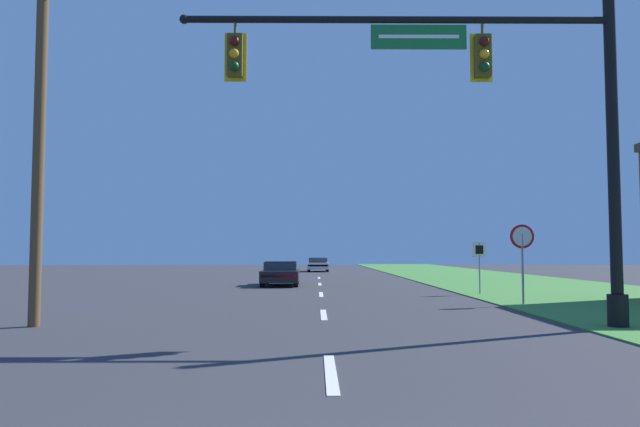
{
  "coord_description": "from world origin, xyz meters",
  "views": [
    {
      "loc": [
        -0.21,
        -2.67,
        1.65
      ],
      "look_at": [
        0.0,
        28.49,
        3.61
      ],
      "focal_mm": 35.0,
      "sensor_mm": 36.0,
      "label": 1
    }
  ],
  "objects_px": {
    "car_ahead": "(281,273)",
    "stop_sign": "(522,246)",
    "utility_pole_near": "(39,129)",
    "signal_mast": "(504,114)",
    "far_car": "(318,265)",
    "route_sign_post": "(479,256)"
  },
  "relations": [
    {
      "from": "stop_sign",
      "to": "route_sign_post",
      "type": "height_order",
      "value": "stop_sign"
    },
    {
      "from": "utility_pole_near",
      "to": "route_sign_post",
      "type": "bearing_deg",
      "value": 39.61
    },
    {
      "from": "stop_sign",
      "to": "car_ahead",
      "type": "bearing_deg",
      "value": 125.11
    },
    {
      "from": "stop_sign",
      "to": "signal_mast",
      "type": "bearing_deg",
      "value": -111.35
    },
    {
      "from": "utility_pole_near",
      "to": "stop_sign",
      "type": "bearing_deg",
      "value": 23.45
    },
    {
      "from": "far_car",
      "to": "stop_sign",
      "type": "height_order",
      "value": "stop_sign"
    },
    {
      "from": "signal_mast",
      "to": "stop_sign",
      "type": "xyz_separation_m",
      "value": [
        2.34,
        5.99,
        -2.86
      ]
    },
    {
      "from": "stop_sign",
      "to": "utility_pole_near",
      "type": "bearing_deg",
      "value": -156.55
    },
    {
      "from": "far_car",
      "to": "car_ahead",
      "type": "bearing_deg",
      "value": -94.8
    },
    {
      "from": "car_ahead",
      "to": "far_car",
      "type": "relative_size",
      "value": 1.0
    },
    {
      "from": "car_ahead",
      "to": "stop_sign",
      "type": "bearing_deg",
      "value": -54.89
    },
    {
      "from": "signal_mast",
      "to": "utility_pole_near",
      "type": "bearing_deg",
      "value": 177.72
    },
    {
      "from": "signal_mast",
      "to": "utility_pole_near",
      "type": "relative_size",
      "value": 1.15
    },
    {
      "from": "signal_mast",
      "to": "car_ahead",
      "type": "distance_m",
      "value": 19.21
    },
    {
      "from": "far_car",
      "to": "utility_pole_near",
      "type": "height_order",
      "value": "utility_pole_near"
    },
    {
      "from": "far_car",
      "to": "stop_sign",
      "type": "relative_size",
      "value": 1.78
    },
    {
      "from": "car_ahead",
      "to": "utility_pole_near",
      "type": "bearing_deg",
      "value": -104.62
    },
    {
      "from": "signal_mast",
      "to": "car_ahead",
      "type": "xyz_separation_m",
      "value": [
        -5.96,
        17.79,
        -4.12
      ]
    },
    {
      "from": "stop_sign",
      "to": "route_sign_post",
      "type": "bearing_deg",
      "value": 90.55
    },
    {
      "from": "car_ahead",
      "to": "far_car",
      "type": "distance_m",
      "value": 23.44
    },
    {
      "from": "signal_mast",
      "to": "far_car",
      "type": "bearing_deg",
      "value": 95.55
    },
    {
      "from": "car_ahead",
      "to": "utility_pole_near",
      "type": "xyz_separation_m",
      "value": [
        -4.53,
        -17.37,
        3.86
      ]
    }
  ]
}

